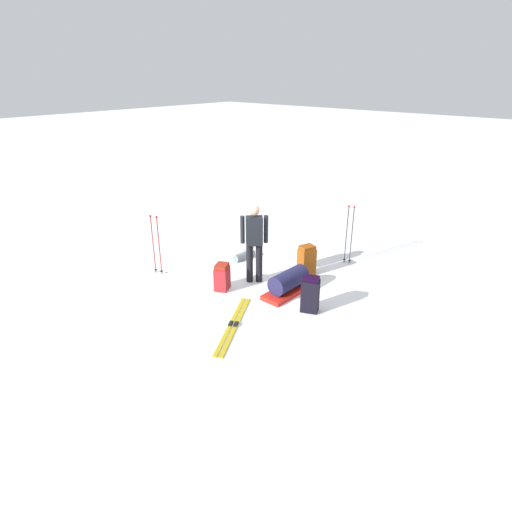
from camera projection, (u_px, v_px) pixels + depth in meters
ground_plane at (256, 287)px, 9.08m from camera, size 80.00×80.00×0.00m
skier_standing at (254, 240)px, 8.94m from camera, size 0.43×0.43×1.70m
ski_pair_near at (251, 245)px, 11.18m from camera, size 1.02×1.75×0.05m
ski_pair_far at (233, 325)px, 7.70m from camera, size 1.09×1.79×0.05m
backpack_large_dark at (222, 277)px, 8.87m from camera, size 0.38×0.40×0.56m
backpack_bright at (310, 294)px, 8.03m from camera, size 0.38×0.33×0.72m
backpack_small_spare at (307, 261)px, 9.47m from camera, size 0.36×0.41×0.69m
ski_poles_planted_near at (156, 242)px, 9.39m from camera, size 0.22×0.12×1.35m
ski_poles_planted_far at (349, 232)px, 9.92m from camera, size 0.19×0.11×1.39m
gear_sled at (289, 283)px, 8.75m from camera, size 0.47×1.25×0.49m
sleeping_mat_rolled at (244, 256)px, 10.36m from camera, size 0.24×0.57×0.18m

